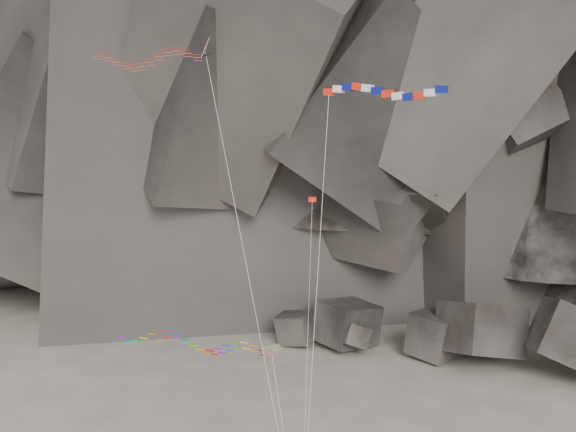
# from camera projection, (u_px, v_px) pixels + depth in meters

# --- Properties ---
(headland) EXTENTS (110.00, 70.00, 84.00)m
(headland) POSITION_uv_depth(u_px,v_px,m) (344.00, 19.00, 113.06)
(headland) COLOR #4E453F
(headland) RESTS_ON ground
(boulder_field) EXTENTS (71.40, 18.04, 9.51)m
(boulder_field) POSITION_uv_depth(u_px,v_px,m) (370.00, 331.00, 84.28)
(boulder_field) COLOR #47423F
(boulder_field) RESTS_ON ground
(delta_kite) EXTENTS (17.28, 10.22, 32.28)m
(delta_kite) POSITION_uv_depth(u_px,v_px,m) (143.00, 58.00, 51.71)
(delta_kite) COLOR red
(delta_kite) RESTS_ON ground
(banner_kite) EXTENTS (8.33, 7.36, 28.90)m
(banner_kite) POSITION_uv_depth(u_px,v_px,m) (382.00, 95.00, 45.19)
(banner_kite) COLOR red
(banner_kite) RESTS_ON ground
(parafoil_kite) EXTENTS (14.56, 5.38, 11.92)m
(parafoil_kite) POSITION_uv_depth(u_px,v_px,m) (187.00, 341.00, 49.70)
(parafoil_kite) COLOR #BCDC0C
(parafoil_kite) RESTS_ON ground
(pennant_kite) EXTENTS (1.01, 10.26, 20.90)m
(pennant_kite) POSITION_uv_depth(u_px,v_px,m) (310.00, 267.00, 50.50)
(pennant_kite) COLOR red
(pennant_kite) RESTS_ON ground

